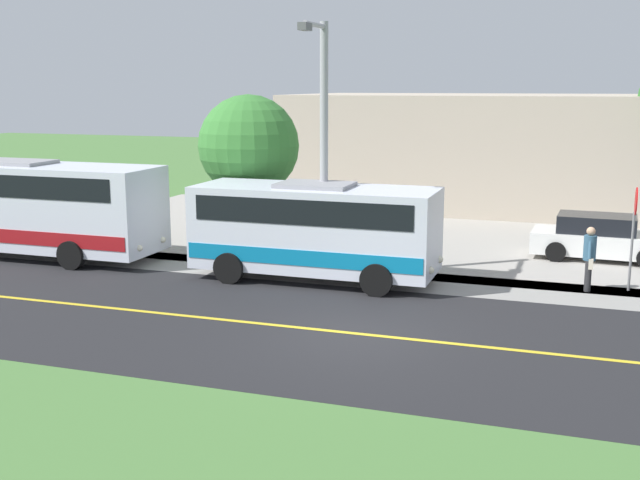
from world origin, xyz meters
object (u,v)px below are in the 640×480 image
object	(u,v)px
commercial_building	(478,149)
tree_curbside	(249,146)
shuttle_bus_front	(315,227)
transit_bus_rear	(7,203)
pedestrian_with_bags	(589,257)
parked_car_near	(601,238)
stop_sign	(634,221)
street_light_pole	(323,139)

from	to	relation	value
commercial_building	tree_curbside	bearing A→B (deg)	-22.23
shuttle_bus_front	transit_bus_rear	world-z (taller)	transit_bus_rear
pedestrian_with_bags	parked_car_near	bearing A→B (deg)	175.30
stop_sign	commercial_building	size ratio (longest dim) A/B	0.17
shuttle_bus_front	transit_bus_rear	xyz separation A→B (m)	(-0.02, -10.84, 0.17)
pedestrian_with_bags	parked_car_near	world-z (taller)	pedestrian_with_bags
transit_bus_rear	commercial_building	distance (m)	21.44
parked_car_near	commercial_building	xyz separation A→B (m)	(-11.31, -5.50, 1.88)
parked_car_near	pedestrian_with_bags	bearing A→B (deg)	-4.70
transit_bus_rear	pedestrian_with_bags	size ratio (longest dim) A/B	6.07
tree_curbside	commercial_building	distance (m)	15.16
shuttle_bus_front	commercial_building	distance (m)	17.05
parked_car_near	transit_bus_rear	bearing A→B (deg)	-73.62
street_light_pole	transit_bus_rear	bearing A→B (deg)	-88.47
stop_sign	parked_car_near	size ratio (longest dim) A/B	0.64
shuttle_bus_front	pedestrian_with_bags	world-z (taller)	shuttle_bus_front
pedestrian_with_bags	tree_curbside	distance (m)	11.30
pedestrian_with_bags	commercial_building	world-z (taller)	commercial_building
shuttle_bus_front	transit_bus_rear	distance (m)	10.84
stop_sign	street_light_pole	size ratio (longest dim) A/B	0.39
transit_bus_rear	stop_sign	world-z (taller)	transit_bus_rear
shuttle_bus_front	parked_car_near	distance (m)	9.70
pedestrian_with_bags	street_light_pole	size ratio (longest dim) A/B	0.24
pedestrian_with_bags	stop_sign	bearing A→B (deg)	108.80
stop_sign	parked_car_near	distance (m)	4.25
stop_sign	tree_curbside	distance (m)	12.13
pedestrian_with_bags	street_light_pole	xyz separation A→B (m)	(0.86, -7.44, 3.10)
transit_bus_rear	stop_sign	distance (m)	19.55
transit_bus_rear	parked_car_near	xyz separation A→B (m)	(-5.51, 18.75, -1.05)
transit_bus_rear	commercial_building	size ratio (longest dim) A/B	0.64
transit_bus_rear	tree_curbside	world-z (taller)	tree_curbside
stop_sign	tree_curbside	size ratio (longest dim) A/B	0.54
stop_sign	street_light_pole	bearing A→B (deg)	-81.77
transit_bus_rear	street_light_pole	distance (m)	11.21
transit_bus_rear	parked_car_near	distance (m)	19.58
shuttle_bus_front	commercial_building	bearing A→B (deg)	171.83
pedestrian_with_bags	street_light_pole	bearing A→B (deg)	-83.39
street_light_pole	stop_sign	bearing A→B (deg)	98.23
shuttle_bus_front	tree_curbside	xyz separation A→B (m)	(-2.85, -3.30, 2.03)
transit_bus_rear	pedestrian_with_bags	world-z (taller)	transit_bus_rear
transit_bus_rear	commercial_building	world-z (taller)	commercial_building
stop_sign	street_light_pole	xyz separation A→B (m)	(1.23, -8.53, 2.11)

